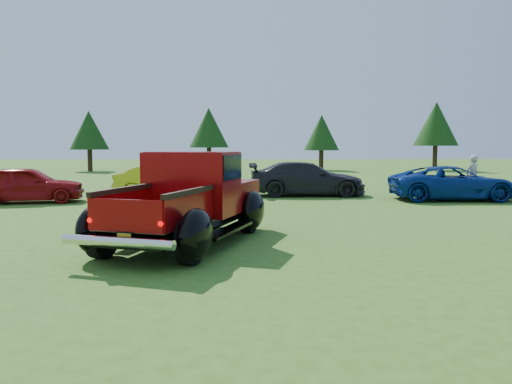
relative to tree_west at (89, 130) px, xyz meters
name	(u,v)px	position (x,y,z in m)	size (l,w,h in m)	color
ground	(265,248)	(12.00, -29.00, -3.11)	(120.00, 120.00, 0.00)	#34601B
tree_west	(89,130)	(0.00, 0.00, 0.00)	(2.94, 2.94, 4.60)	#332114
tree_mid_left	(209,128)	(9.00, 2.00, 0.27)	(3.20, 3.20, 5.00)	#332114
tree_mid_right	(321,133)	(18.00, 1.00, -0.14)	(2.82, 2.82, 4.40)	#332114
tree_east	(436,124)	(27.00, 0.50, 0.55)	(3.46, 3.46, 5.40)	#332114
pickup_truck	(192,199)	(10.50, -28.16, -2.22)	(3.65, 5.39, 1.88)	black
show_car_red	(27,184)	(4.05, -21.05, -2.46)	(1.53, 3.79, 1.29)	maroon
show_car_yellow	(164,181)	(8.50, -19.04, -2.48)	(1.32, 3.79, 1.25)	gold
show_car_grey	(307,179)	(14.17, -18.90, -2.44)	(1.88, 4.63, 1.34)	black
show_car_blue	(453,183)	(19.32, -20.71, -2.48)	(2.08, 4.50, 1.25)	navy
spectator	(472,177)	(20.20, -20.33, -2.29)	(0.60, 0.39, 1.63)	#AFAB98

